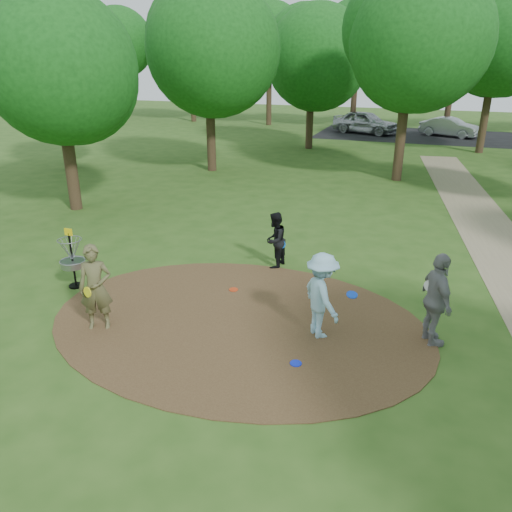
% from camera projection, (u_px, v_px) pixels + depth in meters
% --- Properties ---
extents(ground, '(100.00, 100.00, 0.00)m').
position_uv_depth(ground, '(237.00, 322.00, 10.89)').
color(ground, '#2D5119').
rests_on(ground, ground).
extents(dirt_clearing, '(8.40, 8.40, 0.02)m').
position_uv_depth(dirt_clearing, '(237.00, 321.00, 10.89)').
color(dirt_clearing, '#47301C').
rests_on(dirt_clearing, ground).
extents(parking_lot, '(14.00, 8.00, 0.01)m').
position_uv_depth(parking_lot, '(416.00, 135.00, 36.43)').
color(parking_lot, black).
rests_on(parking_lot, ground).
extents(player_observer_with_disc, '(0.81, 0.72, 1.87)m').
position_uv_depth(player_observer_with_disc, '(96.00, 288.00, 10.34)').
color(player_observer_with_disc, brown).
rests_on(player_observer_with_disc, ground).
extents(player_throwing_with_disc, '(1.40, 1.33, 1.81)m').
position_uv_depth(player_throwing_with_disc, '(322.00, 296.00, 10.05)').
color(player_throwing_with_disc, '#95C9DE').
rests_on(player_throwing_with_disc, ground).
extents(player_walking_with_disc, '(0.68, 0.82, 1.55)m').
position_uv_depth(player_walking_with_disc, '(275.00, 240.00, 13.47)').
color(player_walking_with_disc, black).
rests_on(player_walking_with_disc, ground).
extents(player_waiting_with_disc, '(0.91, 1.23, 1.93)m').
position_uv_depth(player_waiting_with_disc, '(436.00, 300.00, 9.75)').
color(player_waiting_with_disc, gray).
rests_on(player_waiting_with_disc, ground).
extents(disc_ground_blue, '(0.22, 0.22, 0.02)m').
position_uv_depth(disc_ground_blue, '(296.00, 363.00, 9.38)').
color(disc_ground_blue, '#0D23E0').
rests_on(disc_ground_blue, dirt_clearing).
extents(disc_ground_red, '(0.22, 0.22, 0.02)m').
position_uv_depth(disc_ground_red, '(234.00, 289.00, 12.34)').
color(disc_ground_red, red).
rests_on(disc_ground_red, dirt_clearing).
extents(car_left, '(5.19, 3.35, 1.65)m').
position_uv_depth(car_left, '(365.00, 122.00, 37.01)').
color(car_left, '#9FA3A6').
rests_on(car_left, ground).
extents(car_right, '(4.31, 2.73, 1.34)m').
position_uv_depth(car_right, '(450.00, 127.00, 35.57)').
color(car_right, '#ABADB3').
rests_on(car_right, ground).
extents(disc_golf_basket, '(0.63, 0.63, 1.54)m').
position_uv_depth(disc_golf_basket, '(72.00, 254.00, 12.25)').
color(disc_golf_basket, black).
rests_on(disc_golf_basket, ground).
extents(tree_ring, '(37.04, 45.45, 9.19)m').
position_uv_depth(tree_ring, '(424.00, 59.00, 16.55)').
color(tree_ring, '#332316').
rests_on(tree_ring, ground).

